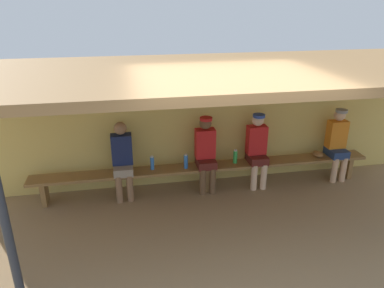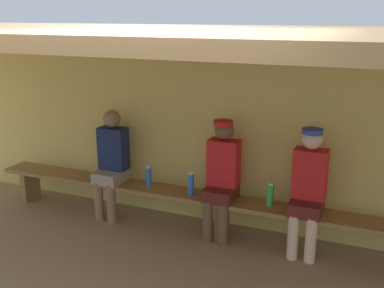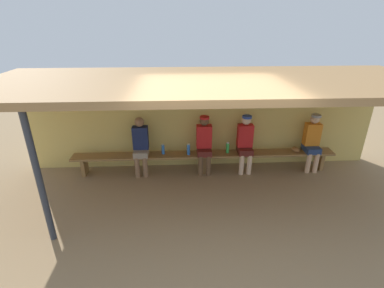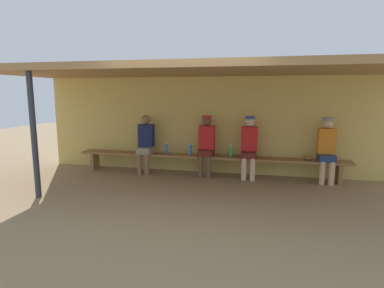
# 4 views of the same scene
# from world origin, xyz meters

# --- Properties ---
(ground_plane) EXTENTS (24.00, 24.00, 0.00)m
(ground_plane) POSITION_xyz_m (0.00, 0.00, 0.00)
(ground_plane) COLOR #937754
(back_wall) EXTENTS (8.00, 0.20, 2.20)m
(back_wall) POSITION_xyz_m (0.00, 2.00, 1.10)
(back_wall) COLOR #D8BC60
(back_wall) RESTS_ON ground
(dugout_roof) EXTENTS (8.00, 2.80, 0.12)m
(dugout_roof) POSITION_xyz_m (0.00, 0.70, 2.26)
(dugout_roof) COLOR #9E7547
(dugout_roof) RESTS_ON back_wall
(support_post) EXTENTS (0.10, 0.10, 2.20)m
(support_post) POSITION_xyz_m (-2.67, -0.55, 1.10)
(support_post) COLOR #2D333D
(support_post) RESTS_ON ground
(bench) EXTENTS (6.00, 0.36, 0.46)m
(bench) POSITION_xyz_m (0.00, 1.55, 0.39)
(bench) COLOR olive
(bench) RESTS_ON ground
(player_in_white) EXTENTS (0.34, 0.42, 1.34)m
(player_in_white) POSITION_xyz_m (2.48, 1.55, 0.75)
(player_in_white) COLOR navy
(player_in_white) RESTS_ON ground
(player_leftmost) EXTENTS (0.34, 0.42, 1.34)m
(player_leftmost) POSITION_xyz_m (-1.44, 1.55, 0.73)
(player_leftmost) COLOR gray
(player_leftmost) RESTS_ON ground
(player_rightmost) EXTENTS (0.34, 0.42, 1.34)m
(player_rightmost) POSITION_xyz_m (-0.01, 1.55, 0.75)
(player_rightmost) COLOR #591E19
(player_rightmost) RESTS_ON ground
(player_in_blue) EXTENTS (0.34, 0.42, 1.34)m
(player_in_blue) POSITION_xyz_m (0.92, 1.55, 0.75)
(player_in_blue) COLOR #591E19
(player_in_blue) RESTS_ON ground
(water_bottle_blue) EXTENTS (0.07, 0.07, 0.25)m
(water_bottle_blue) POSITION_xyz_m (-0.95, 1.58, 0.58)
(water_bottle_blue) COLOR blue
(water_bottle_blue) RESTS_ON bench
(water_bottle_orange) EXTENTS (0.07, 0.07, 0.25)m
(water_bottle_orange) POSITION_xyz_m (0.53, 1.57, 0.58)
(water_bottle_orange) COLOR green
(water_bottle_orange) RESTS_ON bench
(water_bottle_clear) EXTENTS (0.07, 0.07, 0.26)m
(water_bottle_clear) POSITION_xyz_m (-0.37, 1.52, 0.59)
(water_bottle_clear) COLOR blue
(water_bottle_clear) RESTS_ON bench
(baseball_glove_tan) EXTENTS (0.20, 0.26, 0.09)m
(baseball_glove_tan) POSITION_xyz_m (2.13, 1.57, 0.51)
(baseball_glove_tan) COLOR olive
(baseball_glove_tan) RESTS_ON bench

